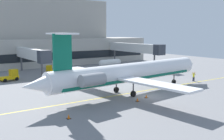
# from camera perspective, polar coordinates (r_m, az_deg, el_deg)

# --- Properties ---
(ground) EXTENTS (120.00, 120.00, 0.11)m
(ground) POSITION_cam_1_polar(r_m,az_deg,el_deg) (41.48, 7.64, -5.67)
(ground) COLOR slate
(terminal_building) EXTENTS (72.93, 15.27, 19.42)m
(terminal_building) POSITION_cam_1_polar(r_m,az_deg,el_deg) (82.42, -15.59, 6.14)
(terminal_building) COLOR #ADA89E
(terminal_building) RESTS_ON ground
(jet_bridge_west) EXTENTS (2.40, 21.85, 6.54)m
(jet_bridge_west) POSITION_cam_1_polar(r_m,az_deg,el_deg) (75.64, 5.05, 4.62)
(jet_bridge_west) COLOR silver
(jet_bridge_west) RESTS_ON ground
(jet_bridge_east) EXTENTS (2.40, 18.53, 6.07)m
(jet_bridge_east) POSITION_cam_1_polar(r_m,az_deg,el_deg) (63.01, -16.51, 3.17)
(jet_bridge_east) COLOR silver
(jet_bridge_east) RESTS_ON ground
(regional_jet) EXTENTS (35.47, 27.00, 9.63)m
(regional_jet) POSITION_cam_1_polar(r_m,az_deg,el_deg) (42.47, 3.50, -0.61)
(regional_jet) COLOR white
(regional_jet) RESTS_ON ground
(baggage_tug) EXTENTS (3.77, 2.43, 2.25)m
(baggage_tug) POSITION_cam_1_polar(r_m,az_deg,el_deg) (57.64, -20.56, -1.15)
(baggage_tug) COLOR #E5B20C
(baggage_tug) RESTS_ON ground
(pushback_tractor) EXTENTS (3.25, 3.07, 1.94)m
(pushback_tractor) POSITION_cam_1_polar(r_m,az_deg,el_deg) (64.69, -12.72, 0.03)
(pushback_tractor) COLOR #E5B20C
(pushback_tractor) RESTS_ON ground
(fuel_tank) EXTENTS (7.32, 2.09, 2.16)m
(fuel_tank) POSITION_cam_1_polar(r_m,az_deg,el_deg) (74.42, -0.40, 1.55)
(fuel_tank) COLOR white
(fuel_tank) RESTS_ON ground
(marshaller) EXTENTS (0.70, 0.59, 1.87)m
(marshaller) POSITION_cam_1_polar(r_m,az_deg,el_deg) (55.88, 16.85, -1.31)
(marshaller) COLOR #191E33
(marshaller) RESTS_ON ground
(safety_cone_alpha) EXTENTS (0.47, 0.47, 0.55)m
(safety_cone_alpha) POSITION_cam_1_polar(r_m,az_deg,el_deg) (40.66, 7.24, -5.52)
(safety_cone_alpha) COLOR orange
(safety_cone_alpha) RESTS_ON ground
(safety_cone_bravo) EXTENTS (0.47, 0.47, 0.55)m
(safety_cone_bravo) POSITION_cam_1_polar(r_m,az_deg,el_deg) (38.51, 5.40, -6.26)
(safety_cone_bravo) COLOR orange
(safety_cone_bravo) RESTS_ON ground
(safety_cone_charlie) EXTENTS (0.47, 0.47, 0.55)m
(safety_cone_charlie) POSITION_cam_1_polar(r_m,az_deg,el_deg) (31.39, -9.13, -9.71)
(safety_cone_charlie) COLOR orange
(safety_cone_charlie) RESTS_ON ground
(safety_cone_delta) EXTENTS (0.47, 0.47, 0.55)m
(safety_cone_delta) POSITION_cam_1_polar(r_m,az_deg,el_deg) (53.95, 8.42, -2.13)
(safety_cone_delta) COLOR orange
(safety_cone_delta) RESTS_ON ground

